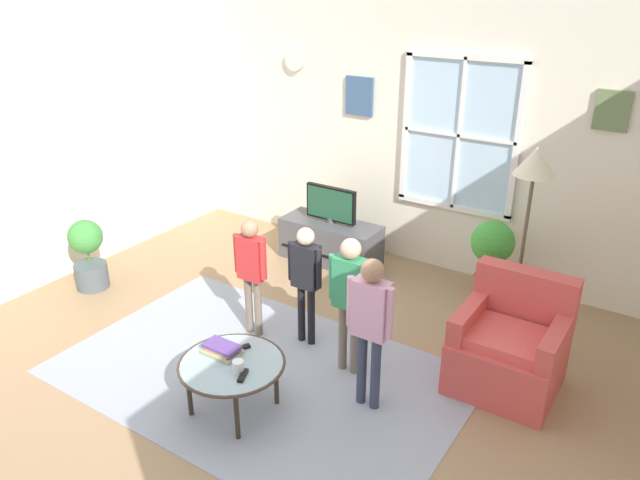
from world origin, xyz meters
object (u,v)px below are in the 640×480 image
object	(u,v)px
book_stack	(222,349)
person_green_shirt	(350,291)
coffee_table	(232,366)
person_red_shirt	(251,265)
potted_plant_by_window	(491,252)
armchair	(510,347)
remote_near_books	(243,376)
remote_near_cup	(241,348)
person_pink_shirt	(371,317)
television	(331,204)
person_black_shirt	(306,273)
potted_plant_corner	(88,253)
cup	(238,367)
floor_lamp	(532,183)
tv_stand	(331,242)

from	to	relation	value
book_stack	person_green_shirt	distance (m)	1.04
coffee_table	person_red_shirt	xyz separation A→B (m)	(-0.52, 0.88, 0.29)
potted_plant_by_window	armchair	bearing A→B (deg)	-64.81
remote_near_books	remote_near_cup	size ratio (longest dim) A/B	1.00
coffee_table	person_green_shirt	size ratio (longest dim) A/B	0.67
person_pink_shirt	armchair	bearing A→B (deg)	46.47
television	book_stack	world-z (taller)	television
person_red_shirt	potted_plant_by_window	xyz separation A→B (m)	(1.49, 1.74, -0.18)
person_black_shirt	book_stack	bearing A→B (deg)	-94.11
book_stack	person_pink_shirt	world-z (taller)	person_pink_shirt
television	potted_plant_corner	world-z (taller)	television
person_green_shirt	coffee_table	bearing A→B (deg)	-117.38
remote_near_books	person_pink_shirt	xyz separation A→B (m)	(0.61, 0.66, 0.33)
armchair	coffee_table	distance (m)	2.08
cup	potted_plant_by_window	world-z (taller)	potted_plant_by_window
armchair	remote_near_books	bearing A→B (deg)	-133.26
potted_plant_corner	armchair	bearing A→B (deg)	10.43
remote_near_cup	person_green_shirt	world-z (taller)	person_green_shirt
person_green_shirt	floor_lamp	xyz separation A→B (m)	(0.96, 1.09, 0.73)
remote_near_books	floor_lamp	size ratio (longest dim) A/B	0.08
television	remote_near_cup	size ratio (longest dim) A/B	4.21
cup	floor_lamp	bearing A→B (deg)	57.13
coffee_table	remote_near_books	size ratio (longest dim) A/B	5.47
potted_plant_by_window	floor_lamp	world-z (taller)	floor_lamp
potted_plant_by_window	potted_plant_corner	world-z (taller)	potted_plant_by_window
floor_lamp	remote_near_books	bearing A→B (deg)	-121.30
television	person_pink_shirt	xyz separation A→B (m)	(1.53, -1.91, 0.08)
remote_near_cup	potted_plant_corner	distance (m)	2.42
television	armchair	size ratio (longest dim) A/B	0.68
remote_near_books	floor_lamp	world-z (taller)	floor_lamp
person_red_shirt	person_green_shirt	size ratio (longest dim) A/B	0.93
tv_stand	television	distance (m)	0.44
armchair	person_red_shirt	size ratio (longest dim) A/B	0.81
remote_near_books	person_red_shirt	world-z (taller)	person_red_shirt
person_pink_shirt	book_stack	bearing A→B (deg)	-150.03
armchair	person_red_shirt	bearing A→B (deg)	-166.23
coffee_table	cup	xyz separation A→B (m)	(0.11, -0.06, 0.07)
book_stack	person_red_shirt	size ratio (longest dim) A/B	0.25
television	remote_near_books	xyz separation A→B (m)	(0.92, -2.56, -0.25)
television	person_red_shirt	bearing A→B (deg)	-81.99
television	floor_lamp	size ratio (longest dim) A/B	0.34
tv_stand	person_pink_shirt	distance (m)	2.50
coffee_table	potted_plant_by_window	size ratio (longest dim) A/B	0.96
person_red_shirt	potted_plant_corner	bearing A→B (deg)	-173.29
book_stack	person_green_shirt	bearing A→B (deg)	54.66
coffee_table	remote_near_books	xyz separation A→B (m)	(0.17, -0.08, 0.04)
person_green_shirt	armchair	bearing A→B (deg)	25.26
person_red_shirt	book_stack	bearing A→B (deg)	-64.69
book_stack	cup	distance (m)	0.26
tv_stand	coffee_table	xyz separation A→B (m)	(0.75, -2.49, 0.15)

